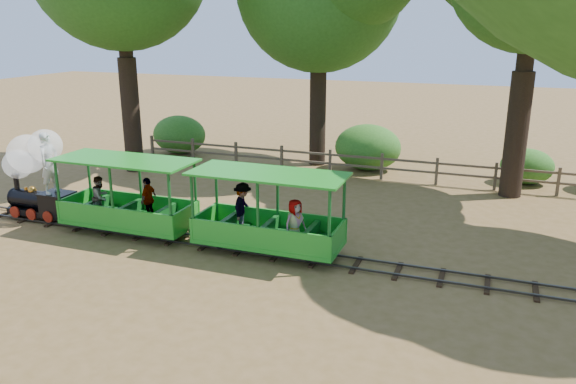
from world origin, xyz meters
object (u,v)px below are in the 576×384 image
(carriage_front, at_px, (127,205))
(carriage_rear, at_px, (266,221))
(locomotive, at_px, (35,167))
(fence, at_px, (356,162))

(carriage_front, bearing_deg, carriage_rear, 0.49)
(locomotive, height_order, fence, locomotive)
(locomotive, xyz_separation_m, carriage_rear, (7.31, -0.03, -0.74))
(locomotive, height_order, carriage_rear, locomotive)
(locomotive, relative_size, carriage_rear, 0.71)
(fence, bearing_deg, carriage_rear, -92.61)
(carriage_rear, distance_m, fence, 7.98)
(locomotive, distance_m, carriage_front, 3.26)
(carriage_rear, bearing_deg, fence, 87.39)
(locomotive, bearing_deg, fence, 45.96)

